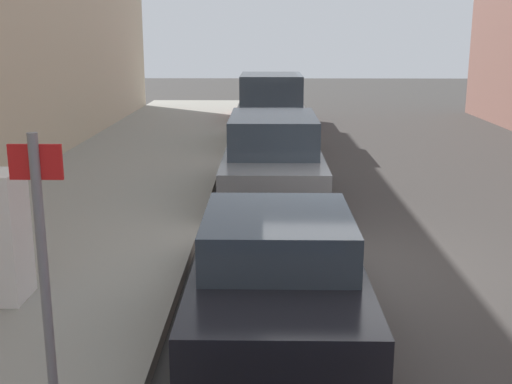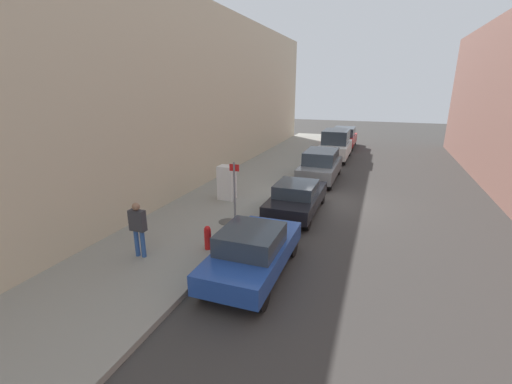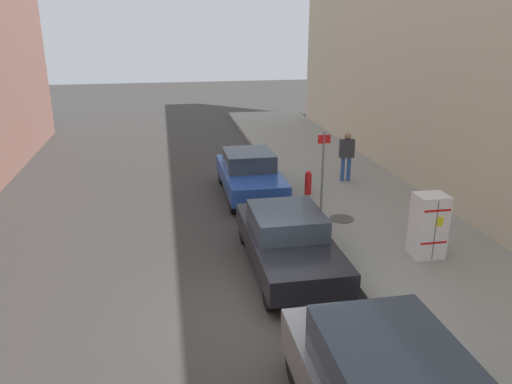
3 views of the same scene
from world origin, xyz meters
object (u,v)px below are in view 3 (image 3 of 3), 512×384
object	(u,v)px
pedestrian_walking_far	(347,153)
discarded_refrigerator	(428,226)
fire_hydrant	(308,182)
parked_sedan_dark	(288,240)
parked_hatchback_blue	(250,173)
street_sign_post	(323,169)

from	to	relation	value
pedestrian_walking_far	discarded_refrigerator	bearing A→B (deg)	82.52
fire_hydrant	parked_sedan_dark	bearing A→B (deg)	68.26
pedestrian_walking_far	parked_sedan_dark	distance (m)	6.69
parked_hatchback_blue	parked_sedan_dark	world-z (taller)	parked_hatchback_blue
discarded_refrigerator	street_sign_post	bearing A→B (deg)	-60.55
street_sign_post	pedestrian_walking_far	xyz separation A→B (m)	(-1.84, -3.00, -0.38)
parked_hatchback_blue	fire_hydrant	bearing A→B (deg)	158.14
discarded_refrigerator	street_sign_post	distance (m)	3.49
fire_hydrant	discarded_refrigerator	bearing A→B (deg)	107.70
discarded_refrigerator	pedestrian_walking_far	bearing A→B (deg)	-91.46
parked_hatchback_blue	parked_sedan_dark	xyz separation A→B (m)	(-0.00, 5.25, -0.04)
street_sign_post	parked_hatchback_blue	distance (m)	3.17
street_sign_post	parked_sedan_dark	distance (m)	3.26
discarded_refrigerator	parked_hatchback_blue	world-z (taller)	discarded_refrigerator
parked_hatchback_blue	parked_sedan_dark	size ratio (longest dim) A/B	0.95
pedestrian_walking_far	parked_hatchback_blue	distance (m)	3.56
discarded_refrigerator	parked_sedan_dark	world-z (taller)	discarded_refrigerator
discarded_refrigerator	street_sign_post	xyz separation A→B (m)	(1.69, -3.00, 0.61)
street_sign_post	discarded_refrigerator	bearing A→B (deg)	119.45
parked_sedan_dark	fire_hydrant	bearing A→B (deg)	-111.74
street_sign_post	parked_sedan_dark	xyz separation A→B (m)	(1.66, 2.67, -0.84)
parked_sedan_dark	street_sign_post	bearing A→B (deg)	-121.84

